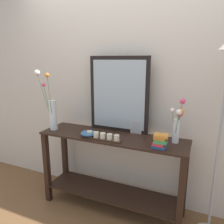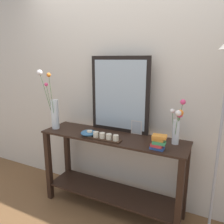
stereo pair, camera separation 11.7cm
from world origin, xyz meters
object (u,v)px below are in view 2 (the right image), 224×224
at_px(tall_vase_left, 53,109).
at_px(picture_frame_small, 137,127).
at_px(console_table, 112,166).
at_px(vase_right, 177,123).
at_px(book_stack, 158,142).
at_px(floor_lamp, 223,112).
at_px(candle_tray, 102,137).
at_px(decorative_bowl, 89,133).
at_px(mirror_leaning, 120,95).

distance_m(tall_vase_left, picture_frame_small, 0.96).
distance_m(console_table, vase_right, 0.84).
distance_m(vase_right, book_stack, 0.27).
relative_size(console_table, floor_lamp, 0.86).
distance_m(candle_tray, floor_lamp, 1.10).
xyz_separation_m(picture_frame_small, book_stack, (0.31, -0.30, -0.01)).
relative_size(console_table, book_stack, 10.97).
relative_size(candle_tray, floor_lamp, 0.22).
distance_m(decorative_bowl, book_stack, 0.74).
bearing_deg(tall_vase_left, vase_right, 5.67).
distance_m(candle_tray, decorative_bowl, 0.17).
distance_m(console_table, mirror_leaning, 0.77).
xyz_separation_m(mirror_leaning, book_stack, (0.52, -0.31, -0.34)).
relative_size(candle_tray, decorative_bowl, 2.40).
height_order(console_table, decorative_bowl, decorative_bowl).
relative_size(candle_tray, book_stack, 2.77).
height_order(decorative_bowl, floor_lamp, floor_lamp).
xyz_separation_m(book_stack, floor_lamp, (0.48, 0.14, 0.29)).
distance_m(mirror_leaning, tall_vase_left, 0.77).
relative_size(tall_vase_left, picture_frame_small, 4.46).
height_order(tall_vase_left, book_stack, tall_vase_left).
relative_size(mirror_leaning, decorative_bowl, 4.95).
relative_size(console_table, candle_tray, 3.96).
height_order(vase_right, picture_frame_small, vase_right).
distance_m(mirror_leaning, book_stack, 0.69).
bearing_deg(console_table, floor_lamp, 0.55).
height_order(mirror_leaning, tall_vase_left, mirror_leaning).
bearing_deg(floor_lamp, decorative_bowl, -174.38).
distance_m(tall_vase_left, floor_lamp, 1.71).
bearing_deg(tall_vase_left, decorative_bowl, -4.54).
bearing_deg(book_stack, vase_right, 58.09).
bearing_deg(floor_lamp, console_table, -179.45).
height_order(mirror_leaning, book_stack, mirror_leaning).
bearing_deg(candle_tray, book_stack, 0.00).
bearing_deg(picture_frame_small, book_stack, -43.90).
bearing_deg(floor_lamp, candle_tray, -172.36).
xyz_separation_m(picture_frame_small, floor_lamp, (0.79, -0.16, 0.29)).
bearing_deg(console_table, mirror_leaning, 89.81).
height_order(picture_frame_small, book_stack, picture_frame_small).
bearing_deg(console_table, tall_vase_left, -174.25).
height_order(candle_tray, picture_frame_small, picture_frame_small).
distance_m(console_table, decorative_bowl, 0.45).
distance_m(tall_vase_left, decorative_bowl, 0.53).
xyz_separation_m(tall_vase_left, book_stack, (1.22, -0.06, -0.16)).
height_order(vase_right, floor_lamp, floor_lamp).
bearing_deg(candle_tray, tall_vase_left, 174.93).
bearing_deg(candle_tray, decorative_bowl, 173.43).
height_order(tall_vase_left, candle_tray, tall_vase_left).
relative_size(picture_frame_small, floor_lamp, 0.08).
xyz_separation_m(console_table, tall_vase_left, (-0.70, -0.07, 0.57)).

